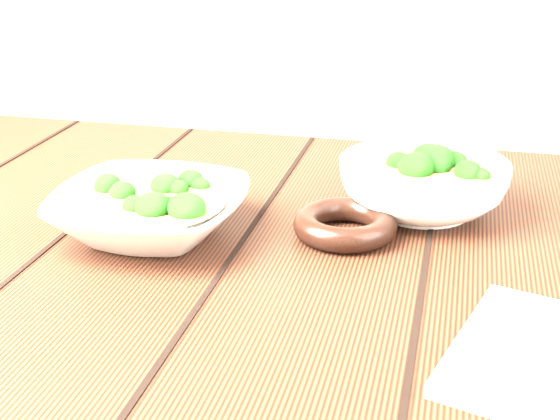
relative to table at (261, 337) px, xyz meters
name	(u,v)px	position (x,y,z in m)	size (l,w,h in m)	color
table	(261,337)	(0.00, 0.00, 0.00)	(1.20, 0.80, 0.75)	#3B1B11
soup_bowl_front	(150,211)	(-0.12, 0.00, 0.15)	(0.21, 0.21, 0.06)	silver
soup_bowl_back	(423,184)	(0.17, 0.13, 0.15)	(0.25, 0.25, 0.07)	silver
trivet	(345,224)	(0.09, 0.04, 0.13)	(0.12, 0.12, 0.03)	black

